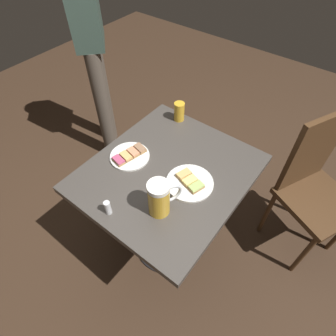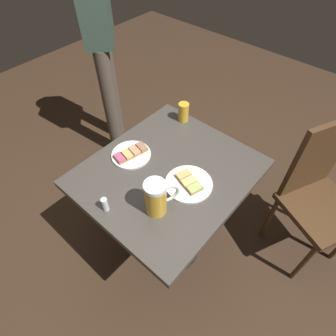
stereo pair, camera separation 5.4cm
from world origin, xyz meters
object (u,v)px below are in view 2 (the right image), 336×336
at_px(beer_mug, 157,197).
at_px(salt_shaker, 105,204).
at_px(plate_far, 189,183).
at_px(patron_standing, 100,37).
at_px(beer_glass_small, 183,112).
at_px(plate_near, 131,154).
at_px(cafe_chair, 318,191).

bearing_deg(beer_mug, salt_shaker, 131.35).
bearing_deg(plate_far, salt_shaker, 151.94).
xyz_separation_m(beer_mug, patron_standing, (0.66, 1.12, 0.12)).
distance_m(plate_far, beer_mug, 0.21).
bearing_deg(beer_glass_small, beer_mug, -151.14).
distance_m(beer_glass_small, salt_shaker, 0.70).
relative_size(plate_near, beer_mug, 1.15).
relative_size(beer_glass_small, patron_standing, 0.07).
bearing_deg(patron_standing, beer_glass_small, 34.69).
relative_size(beer_mug, cafe_chair, 0.18).
height_order(plate_far, salt_shaker, salt_shaker).
relative_size(plate_near, beer_glass_small, 1.82).
bearing_deg(salt_shaker, patron_standing, 49.94).
xyz_separation_m(beer_mug, salt_shaker, (-0.15, 0.16, -0.05)).
distance_m(beer_mug, beer_glass_small, 0.62).
relative_size(plate_far, beer_mug, 1.27).
bearing_deg(beer_mug, cafe_chair, -32.12).
height_order(plate_far, cafe_chair, cafe_chair).
height_order(plate_near, beer_mug, beer_mug).
distance_m(salt_shaker, patron_standing, 1.25).
bearing_deg(patron_standing, plate_far, 20.41).
bearing_deg(beer_glass_small, plate_far, -137.55).
xyz_separation_m(plate_near, cafe_chair, (0.63, -0.81, -0.23)).
xyz_separation_m(plate_far, cafe_chair, (0.58, -0.47, -0.23)).
relative_size(beer_mug, salt_shaker, 2.38).
xyz_separation_m(plate_far, patron_standing, (0.46, 1.13, 0.19)).
xyz_separation_m(cafe_chair, patron_standing, (-0.12, 1.60, 0.42)).
xyz_separation_m(salt_shaker, cafe_chair, (0.92, -0.65, -0.26)).
relative_size(beer_glass_small, salt_shaker, 1.50).
xyz_separation_m(salt_shaker, patron_standing, (0.80, 0.95, 0.17)).
relative_size(beer_mug, patron_standing, 0.11).
bearing_deg(cafe_chair, plate_near, -27.05).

